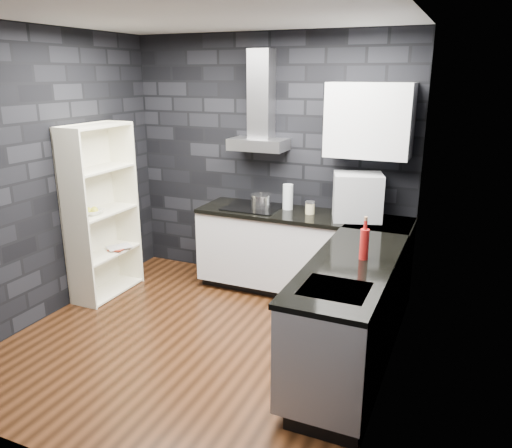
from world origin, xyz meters
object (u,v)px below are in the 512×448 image
Objects in this scene: pot at (261,202)px; storage_jar at (310,208)px; appliance_garage at (357,197)px; bookshelf at (102,212)px; glass_vase at (288,197)px; fruit_bowl at (92,212)px; utensil_crock at (339,210)px; red_bottle at (364,244)px.

storage_jar is (0.55, -0.01, -0.02)m from pot.
appliance_garage is (0.48, -0.00, 0.17)m from storage_jar.
appliance_garage is 2.61m from bookshelf.
fruit_bowl is at bearing -149.26° from glass_vase.
appliance_garage reaches higher than utensil_crock.
pot is at bearing 33.10° from fruit_bowl.
appliance_garage is at bearing 20.74° from fruit_bowl.
red_bottle is (0.78, -1.08, 0.06)m from storage_jar.
storage_jar is 2.15m from bookshelf.
storage_jar is at bearing -168.45° from utensil_crock.
glass_vase is 1.11× the size of red_bottle.
bookshelf is at bearing -150.80° from pot.
utensil_crock is at bearing -2.83° from glass_vase.
glass_vase reaches higher than utensil_crock.
storage_jar reaches higher than fruit_bowl.
storage_jar is 0.29m from utensil_crock.
appliance_garage is 1.91× the size of red_bottle.
glass_vase is at bearing 177.17° from utensil_crock.
glass_vase reaches higher than red_bottle.
bookshelf is 0.14m from fruit_bowl.
appliance_garage is at bearing -17.32° from utensil_crock.
fruit_bowl is at bearing -82.66° from bookshelf.
bookshelf reaches higher than fruit_bowl.
bookshelf reaches higher than pot.
bookshelf is at bearing -152.69° from glass_vase.
utensil_crock is 1.24m from red_bottle.
red_bottle is (1.05, -1.16, -0.01)m from glass_vase.
glass_vase reaches higher than pot.
red_bottle is 2.79m from bookshelf.
red_bottle is 2.78m from fruit_bowl.
fruit_bowl is at bearing 177.13° from red_bottle.
glass_vase is 0.15× the size of bookshelf.
utensil_crock is 0.51× the size of red_bottle.
pot is 1.04m from appliance_garage.
appliance_garage is at bearing 105.54° from red_bottle.
storage_jar is at bearing -0.54° from pot.
appliance_garage is 1.12m from red_bottle.
storage_jar is at bearing -17.49° from glass_vase.
red_bottle reaches higher than utensil_crock.
utensil_crock is 0.58× the size of fruit_bowl.
utensil_crock reaches higher than fruit_bowl.
utensil_crock is at bearing 11.55° from storage_jar.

